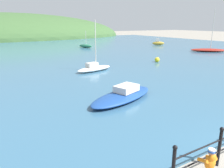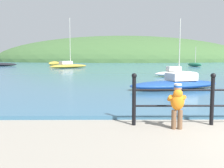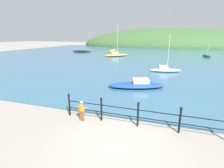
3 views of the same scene
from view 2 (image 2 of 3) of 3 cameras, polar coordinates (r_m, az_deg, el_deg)
water at (r=36.65m, az=5.12°, el=3.75°), size 80.00×60.00×0.10m
far_hillside at (r=72.81m, az=2.29°, el=4.94°), size 69.90×38.44×13.80m
child_in_coat at (r=5.87m, az=14.03°, el=-3.81°), size 0.41×0.40×1.00m
boat_twin_mast at (r=32.32m, az=-9.49°, el=3.98°), size 4.92×4.48×6.03m
boat_blue_hull at (r=41.00m, az=-12.47°, el=4.39°), size 1.75×2.86×0.62m
boat_green_fishing at (r=38.11m, az=17.53°, el=4.09°), size 1.67×2.78×2.73m
boat_nearest_quay at (r=19.66m, az=13.84°, el=2.39°), size 3.58×1.85×4.15m
boat_far_right at (r=12.26m, az=13.66°, el=0.07°), size 4.69×2.94×0.72m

